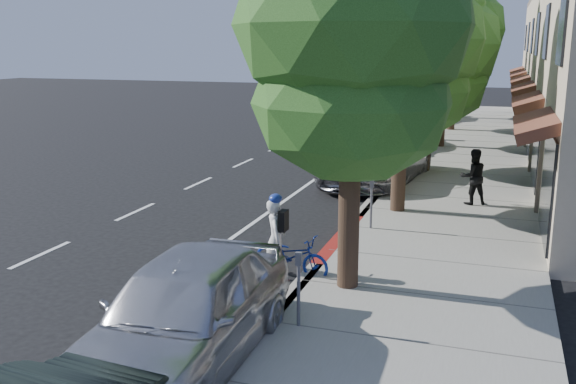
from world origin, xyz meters
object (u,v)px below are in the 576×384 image
at_px(street_tree_4, 455,52).
at_px(dark_suv_far, 428,107).
at_px(cyclist, 276,238).
at_px(street_tree_0, 353,32).
at_px(street_tree_2, 429,47).
at_px(pedestrian, 473,177).
at_px(white_pickup, 380,130).
at_px(bicycle, 291,256).
at_px(street_tree_1, 404,44).
at_px(dark_sedan, 348,146).
at_px(silver_suv, 376,159).
at_px(street_tree_3, 446,33).
at_px(near_car_a, 184,312).
at_px(street_tree_5, 463,39).

relative_size(street_tree_4, dark_suv_far, 1.33).
height_order(street_tree_4, cyclist, street_tree_4).
relative_size(street_tree_0, street_tree_2, 1.03).
bearing_deg(pedestrian, white_pickup, -90.66).
height_order(street_tree_2, bicycle, street_tree_2).
distance_m(street_tree_0, street_tree_1, 6.00).
bearing_deg(street_tree_2, bicycle, -96.46).
xyz_separation_m(street_tree_0, dark_suv_far, (-1.73, 28.46, -3.99)).
bearing_deg(street_tree_4, dark_sedan, -106.04).
xyz_separation_m(street_tree_0, silver_suv, (-1.40, 10.00, -4.03)).
height_order(street_tree_3, street_tree_4, street_tree_3).
height_order(dark_suv_far, near_car_a, dark_suv_far).
bearing_deg(street_tree_1, street_tree_5, 90.00).
bearing_deg(dark_suv_far, street_tree_3, -76.11).
bearing_deg(pedestrian, dark_sedan, -74.89).
height_order(white_pickup, pedestrian, white_pickup).
xyz_separation_m(street_tree_5, silver_suv, (-1.40, -20.00, -4.07)).
xyz_separation_m(street_tree_0, white_pickup, (-2.54, 17.00, -3.96)).
height_order(near_car_a, pedestrian, pedestrian).
relative_size(street_tree_1, street_tree_5, 0.96).
height_order(street_tree_2, near_car_a, street_tree_2).
distance_m(street_tree_0, near_car_a, 5.59).
bearing_deg(dark_suv_far, street_tree_2, -79.51).
xyz_separation_m(street_tree_4, near_car_a, (-1.60, -27.55, -3.34)).
bearing_deg(street_tree_2, street_tree_4, 90.00).
bearing_deg(near_car_a, street_tree_3, 84.31).
height_order(street_tree_5, pedestrian, street_tree_5).
xyz_separation_m(silver_suv, dark_suv_far, (-0.33, 18.46, 0.04)).
bearing_deg(street_tree_0, pedestrian, 75.38).
bearing_deg(street_tree_1, near_car_a, -99.51).
relative_size(street_tree_3, dark_suv_far, 1.63).
relative_size(street_tree_1, dark_sedan, 1.73).
height_order(street_tree_1, street_tree_3, street_tree_3).
xyz_separation_m(street_tree_5, bicycle, (-1.30, -29.48, -4.47)).
bearing_deg(dark_sedan, pedestrian, -56.69).
bearing_deg(street_tree_4, street_tree_3, -90.00).
distance_m(silver_suv, pedestrian, 4.24).
bearing_deg(street_tree_0, bicycle, 158.29).
distance_m(street_tree_1, dark_suv_far, 22.84).
bearing_deg(street_tree_5, street_tree_4, -90.00).
relative_size(street_tree_2, street_tree_4, 1.10).
height_order(street_tree_5, dark_suv_far, street_tree_5).
xyz_separation_m(silver_suv, dark_sedan, (-1.70, 3.22, -0.12)).
relative_size(street_tree_5, near_car_a, 1.55).
relative_size(street_tree_1, pedestrian, 4.64).
height_order(white_pickup, dark_suv_far, white_pickup).
distance_m(silver_suv, near_car_a, 13.56).
bearing_deg(street_tree_0, street_tree_5, 90.00).
bearing_deg(dark_suv_far, street_tree_5, 46.05).
xyz_separation_m(street_tree_5, white_pickup, (-2.54, -13.00, -4.00)).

